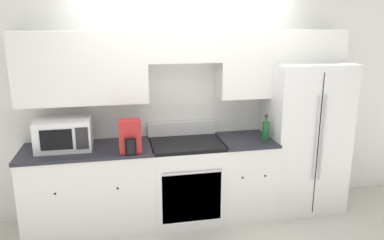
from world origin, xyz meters
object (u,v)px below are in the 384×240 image
oven_range (187,180)px  microwave (64,134)px  bottle (266,130)px  refrigerator (303,137)px

oven_range → microwave: 1.43m
microwave → bottle: size_ratio=1.92×
refrigerator → bottle: 0.57m
oven_range → bottle: size_ratio=3.70×
oven_range → bottle: (0.89, -0.10, 0.57)m
oven_range → microwave: bearing=178.0°
oven_range → microwave: (-1.29, 0.04, 0.61)m
microwave → bottle: 2.18m
oven_range → microwave: size_ratio=1.92×
bottle → refrigerator: bearing=14.2°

